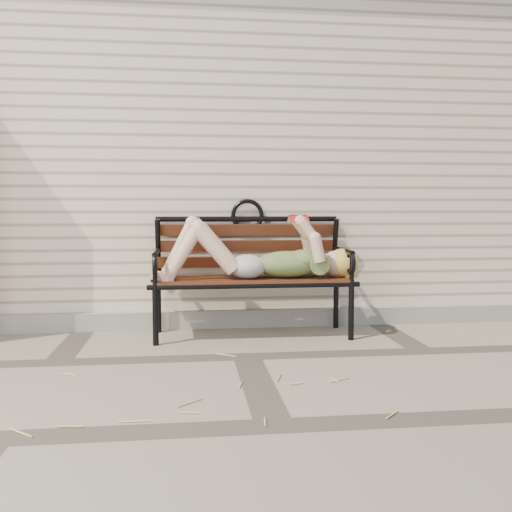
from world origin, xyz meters
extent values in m
plane|color=gray|center=(0.00, 0.00, 0.00)|extent=(80.00, 80.00, 0.00)
cube|color=beige|center=(0.00, 3.00, 1.50)|extent=(8.00, 4.00, 3.00)
cube|color=#473832|center=(0.00, 3.00, 3.15)|extent=(8.30, 4.30, 0.30)
cube|color=gray|center=(0.00, 0.97, 0.07)|extent=(8.00, 0.10, 0.15)
cylinder|color=black|center=(-0.63, 0.40, 0.22)|extent=(0.04, 0.04, 0.45)
cylinder|color=black|center=(-0.63, 0.85, 0.22)|extent=(0.04, 0.04, 0.45)
cylinder|color=black|center=(0.84, 0.40, 0.22)|extent=(0.04, 0.04, 0.45)
cylinder|color=black|center=(0.84, 0.85, 0.22)|extent=(0.04, 0.04, 0.45)
cube|color=#572716|center=(0.11, 0.63, 0.45)|extent=(1.52, 0.49, 0.03)
cylinder|color=black|center=(0.11, 0.40, 0.43)|extent=(1.60, 0.04, 0.04)
cylinder|color=black|center=(0.11, 0.85, 0.43)|extent=(1.60, 0.04, 0.04)
torus|color=black|center=(0.11, 0.96, 0.95)|extent=(0.28, 0.04, 0.28)
ellipsoid|color=#0A3E47|center=(0.38, 0.60, 0.57)|extent=(0.54, 0.31, 0.21)
ellipsoid|color=#0A3E47|center=(0.50, 0.60, 0.60)|extent=(0.26, 0.30, 0.16)
ellipsoid|color=#B5B5BA|center=(0.07, 0.60, 0.55)|extent=(0.30, 0.34, 0.19)
sphere|color=beige|center=(0.77, 0.60, 0.57)|extent=(0.22, 0.22, 0.22)
ellipsoid|color=#EEC259|center=(0.82, 0.60, 0.57)|extent=(0.25, 0.25, 0.23)
cube|color=#AC1613|center=(0.46, 0.60, 0.95)|extent=(0.14, 0.02, 0.02)
cube|color=white|center=(0.46, 0.55, 0.92)|extent=(0.14, 0.09, 0.05)
cube|color=white|center=(0.46, 0.64, 0.92)|extent=(0.14, 0.09, 0.05)
cube|color=#AC1613|center=(0.46, 0.55, 0.93)|extent=(0.15, 0.09, 0.05)
cube|color=#AC1613|center=(0.46, 0.64, 0.93)|extent=(0.15, 0.09, 0.05)
cylinder|color=#D8B669|center=(-0.32, -0.69, 0.01)|extent=(0.08, 0.16, 0.01)
cylinder|color=#D8B669|center=(0.56, -0.02, 0.01)|extent=(0.09, 0.13, 0.01)
cylinder|color=#D8B669|center=(0.28, -1.25, 0.01)|extent=(0.14, 0.04, 0.01)
cylinder|color=#D8B669|center=(-1.27, -0.73, 0.01)|extent=(0.11, 0.06, 0.01)
cylinder|color=#D8B669|center=(0.45, 0.06, 0.01)|extent=(0.16, 0.09, 0.01)
cylinder|color=#D8B669|center=(-0.65, -0.82, 0.01)|extent=(0.06, 0.08, 0.01)
cylinder|color=#D8B669|center=(-1.15, -0.36, 0.01)|extent=(0.17, 0.08, 0.01)
cylinder|color=#D8B669|center=(0.11, -0.44, 0.01)|extent=(0.04, 0.16, 0.01)
cylinder|color=#D8B669|center=(-0.72, -0.31, 0.01)|extent=(0.14, 0.09, 0.01)
cylinder|color=#D8B669|center=(-0.32, -0.60, 0.01)|extent=(0.05, 0.15, 0.01)
cylinder|color=#D8B669|center=(-0.09, -1.07, 0.01)|extent=(0.16, 0.05, 0.01)
cylinder|color=#D8B669|center=(0.46, -0.15, 0.01)|extent=(0.11, 0.10, 0.01)
cylinder|color=#D8B669|center=(-0.59, 0.09, 0.01)|extent=(0.05, 0.10, 0.01)
cylinder|color=#D8B669|center=(-1.33, 0.27, 0.01)|extent=(0.18, 0.03, 0.01)
camera|label=1|loc=(-0.39, -3.78, 1.00)|focal=40.00mm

